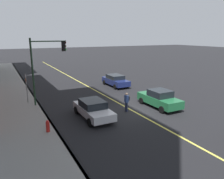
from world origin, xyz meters
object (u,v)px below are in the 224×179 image
car_green (159,99)px  car_navy (115,80)px  traffic_light_mast (45,61)px  street_sign_post (26,87)px  pedestrian_with_backpack (127,101)px  car_white (93,109)px  fire_hydrant (48,127)px

car_green → car_navy: 9.19m
car_navy → traffic_light_mast: size_ratio=0.74×
traffic_light_mast → street_sign_post: traffic_light_mast is taller
car_green → pedestrian_with_backpack: pedestrian_with_backpack is taller
street_sign_post → traffic_light_mast: bearing=-124.5°
car_white → fire_hydrant: 4.02m
car_navy → pedestrian_with_backpack: bearing=157.2°
car_green → fire_hydrant: size_ratio=4.68×
car_white → car_green: car_green is taller
traffic_light_mast → pedestrian_with_backpack: bearing=-131.8°
car_white → traffic_light_mast: traffic_light_mast is taller
car_white → fire_hydrant: bearing=110.0°
street_sign_post → fire_hydrant: bearing=-177.7°
car_white → car_navy: bearing=-37.4°
car_navy → pedestrian_with_backpack: 9.61m
car_navy → traffic_light_mast: (-3.93, 9.22, 3.35)m
car_green → pedestrian_with_backpack: bearing=84.3°
car_white → pedestrian_with_backpack: pedestrian_with_backpack is taller
car_white → street_sign_post: size_ratio=1.58×
car_navy → fire_hydrant: size_ratio=4.75×
car_white → pedestrian_with_backpack: size_ratio=2.77×
car_navy → fire_hydrant: car_navy is taller
street_sign_post → pedestrian_with_backpack: bearing=-130.3°
car_green → car_white: bearing=87.3°
traffic_light_mast → street_sign_post: 3.13m
car_green → street_sign_post: bearing=58.4°
traffic_light_mast → street_sign_post: bearing=55.5°
car_white → fire_hydrant: size_ratio=4.79×
car_green → traffic_light_mast: bearing=59.0°
pedestrian_with_backpack → traffic_light_mast: (4.92, 5.50, 3.15)m
car_white → traffic_light_mast: 6.47m
traffic_light_mast → car_green: bearing=-121.0°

